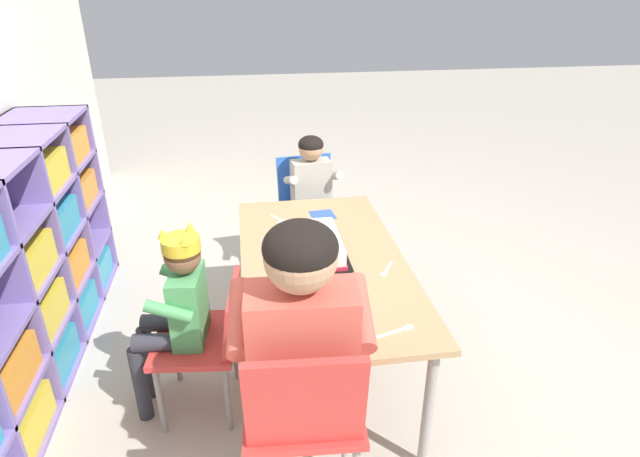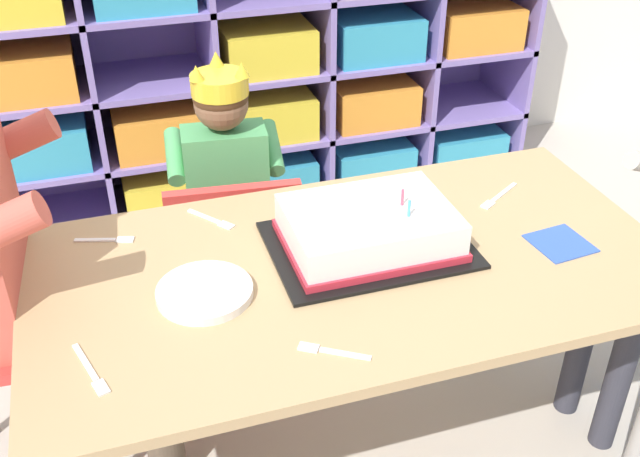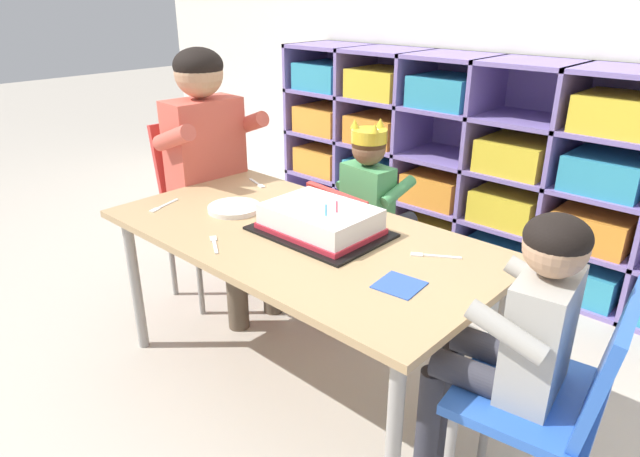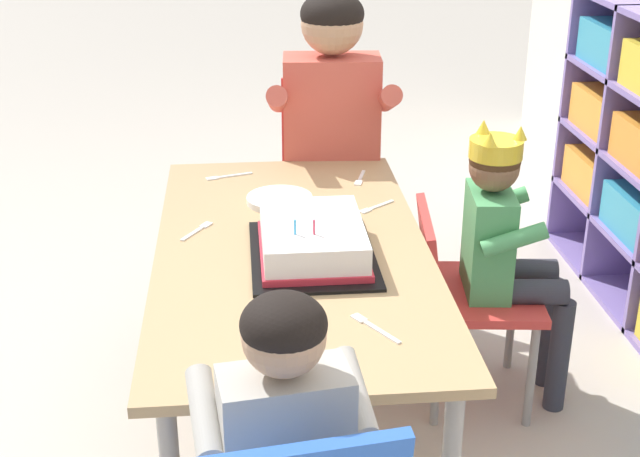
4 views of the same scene
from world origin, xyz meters
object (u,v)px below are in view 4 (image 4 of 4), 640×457
Objects in this scene: fork_at_table_front_edge at (360,179)px; birthday_cake_on_tray at (312,242)px; fork_beside_plate_stack at (198,230)px; fork_scattered_mid_table at (226,176)px; activity_table at (293,267)px; classroom_chair_blue at (463,288)px; paper_plate_stack at (279,199)px; guest_at_table_side at (280,441)px; classroom_chair_adult_side at (331,172)px; fork_near_child_seat at (375,207)px; fork_near_cake_tray at (373,327)px; adult_helper_seated at (332,127)px; child_with_crown at (504,237)px.

birthday_cake_on_tray is at bearing 176.53° from fork_at_table_front_edge.
fork_beside_plate_stack is 0.83× the size of fork_scattered_mid_table.
activity_table is 2.28× the size of classroom_chair_blue.
fork_at_table_front_edge is (-0.16, 0.25, -0.01)m from paper_plate_stack.
guest_at_table_side is at bearing -2.89° from paper_plate_stack.
classroom_chair_adult_side is 4.22× the size of paper_plate_stack.
fork_near_cake_tray is at bearing -136.47° from fork_near_child_seat.
fork_beside_plate_stack is at bearing -118.83° from classroom_chair_adult_side.
fork_scattered_mid_table is at bearing -158.09° from fork_beside_plate_stack.
fork_near_cake_tray is 0.97m from fork_scattered_mid_table.
classroom_chair_adult_side is 6.25× the size of fork_at_table_front_edge.
classroom_chair_adult_side reaches higher than fork_beside_plate_stack.
fork_beside_plate_stack is 0.40m from fork_scattered_mid_table.
adult_helper_seated is 0.37m from fork_scattered_mid_table.
fork_near_cake_tray reaches higher than activity_table.
paper_plate_stack reaches higher than fork_at_table_front_edge.
fork_at_table_front_edge is at bearing 45.53° from classroom_chair_blue.
paper_plate_stack is at bearing -100.70° from guest_at_table_side.
fork_near_child_seat is (-0.29, 0.19, -0.04)m from birthday_cake_on_tray.
classroom_chair_adult_side is at bearing -106.98° from guest_at_table_side.
child_with_crown reaches higher than fork_at_table_front_edge.
fork_scattered_mid_table is (-0.36, -0.64, 0.22)m from classroom_chair_blue.
fork_near_cake_tray is at bearing -88.58° from fork_scattered_mid_table.
classroom_chair_blue is 0.56m from paper_plate_stack.
activity_table is 9.84× the size of fork_near_cake_tray.
child_with_crown is at bearing -89.39° from classroom_chair_blue.
classroom_chair_blue and fork_near_cake_tray have the same top height.
classroom_chair_adult_side is at bearing 19.11° from fork_scattered_mid_table.
fork_beside_plate_stack is (0.52, -0.40, -0.10)m from adult_helper_seated.
adult_helper_seated is 7.66× the size of fork_scattered_mid_table.
fork_scattered_mid_table is at bearing 66.84° from classroom_chair_blue.
classroom_chair_blue is (-0.15, 0.48, -0.16)m from activity_table.
birthday_cake_on_tray reaches higher than activity_table.
fork_beside_plate_stack is 0.57m from fork_at_table_front_edge.
paper_plate_stack is at bearing 79.74° from classroom_chair_blue.
fork_scattered_mid_table is (-0.06, -0.39, 0.00)m from fork_at_table_front_edge.
birthday_cake_on_tray is 3.50× the size of fork_beside_plate_stack.
fork_near_child_seat is (-0.08, -0.24, 0.22)m from classroom_chair_blue.
classroom_chair_blue is 4.32× the size of fork_near_cake_tray.
adult_helper_seated is 9.76× the size of fork_near_child_seat.
classroom_chair_adult_side is 7.01× the size of fork_near_child_seat.
activity_table is 1.20× the size of adult_helper_seated.
fork_beside_plate_stack is at bearing -176.76° from fork_near_cake_tray.
fork_at_table_front_edge is at bearing -111.70° from guest_at_table_side.
classroom_chair_adult_side is 0.22m from adult_helper_seated.
paper_plate_stack is at bearing -72.43° from fork_scattered_mid_table.
paper_plate_stack is at bearing -108.53° from classroom_chair_adult_side.
adult_helper_seated is at bearing 4.51° from fork_scattered_mid_table.
adult_helper_seated is 0.66m from fork_beside_plate_stack.
child_with_crown is 4.46× the size of paper_plate_stack.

